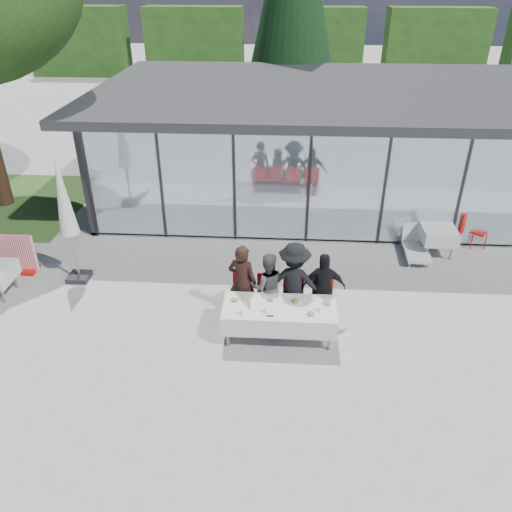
{
  "coord_description": "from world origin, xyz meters",
  "views": [
    {
      "loc": [
        0.42,
        -8.15,
        6.55
      ],
      "look_at": [
        -0.17,
        1.2,
        1.13
      ],
      "focal_mm": 35.0,
      "sensor_mm": 36.0,
      "label": 1
    }
  ],
  "objects_px": {
    "diner_chair_a": "(243,293)",
    "diner_b": "(267,286)",
    "plate_a": "(234,300)",
    "juice_bottle": "(249,303)",
    "spare_table_right": "(438,235)",
    "diner_chair_d": "(322,296)",
    "lounger": "(415,245)",
    "plate_d": "(327,304)",
    "diner_chair_c": "(293,295)",
    "market_umbrella": "(65,206)",
    "diner_chair_b": "(267,294)",
    "spare_chair_b": "(461,227)",
    "diner_a": "(242,282)",
    "dining_table": "(279,315)",
    "diner_d": "(323,288)",
    "plate_extra": "(311,314)",
    "spare_chair_a": "(476,227)",
    "folded_eyeglasses": "(270,316)",
    "diner_c": "(294,282)",
    "plate_b": "(270,299)"
  },
  "relations": [
    {
      "from": "diner_chair_a",
      "to": "diner_b",
      "type": "height_order",
      "value": "diner_b"
    },
    {
      "from": "diner_b",
      "to": "plate_a",
      "type": "height_order",
      "value": "diner_b"
    },
    {
      "from": "juice_bottle",
      "to": "spare_table_right",
      "type": "relative_size",
      "value": 0.18
    },
    {
      "from": "diner_chair_d",
      "to": "juice_bottle",
      "type": "bearing_deg",
      "value": -152.55
    },
    {
      "from": "lounger",
      "to": "plate_a",
      "type": "bearing_deg",
      "value": -141.16
    },
    {
      "from": "diner_chair_a",
      "to": "plate_d",
      "type": "height_order",
      "value": "diner_chair_a"
    },
    {
      "from": "diner_chair_c",
      "to": "spare_table_right",
      "type": "bearing_deg",
      "value": 38.02
    },
    {
      "from": "diner_chair_d",
      "to": "market_umbrella",
      "type": "xyz_separation_m",
      "value": [
        -5.77,
        1.13,
        1.4
      ]
    },
    {
      "from": "diner_chair_b",
      "to": "spare_chair_b",
      "type": "distance_m",
      "value": 6.16
    },
    {
      "from": "diner_a",
      "to": "dining_table",
      "type": "bearing_deg",
      "value": 156.06
    },
    {
      "from": "diner_d",
      "to": "market_umbrella",
      "type": "xyz_separation_m",
      "value": [
        -5.77,
        1.2,
        1.15
      ]
    },
    {
      "from": "diner_a",
      "to": "spare_table_right",
      "type": "distance_m",
      "value": 5.71
    },
    {
      "from": "diner_chair_a",
      "to": "plate_d",
      "type": "bearing_deg",
      "value": -19.91
    },
    {
      "from": "plate_extra",
      "to": "lounger",
      "type": "height_order",
      "value": "plate_extra"
    },
    {
      "from": "diner_chair_c",
      "to": "spare_chair_a",
      "type": "distance_m",
      "value": 6.01
    },
    {
      "from": "diner_b",
      "to": "diner_d",
      "type": "height_order",
      "value": "diner_d"
    },
    {
      "from": "diner_d",
      "to": "diner_chair_d",
      "type": "distance_m",
      "value": 0.26
    },
    {
      "from": "folded_eyeglasses",
      "to": "spare_table_right",
      "type": "relative_size",
      "value": 0.16
    },
    {
      "from": "dining_table",
      "to": "diner_chair_a",
      "type": "xyz_separation_m",
      "value": [
        -0.79,
        0.75,
        -0.0
      ]
    },
    {
      "from": "dining_table",
      "to": "lounger",
      "type": "xyz_separation_m",
      "value": [
        3.5,
        3.67,
        -0.28
      ]
    },
    {
      "from": "plate_extra",
      "to": "lounger",
      "type": "relative_size",
      "value": 0.17
    },
    {
      "from": "spare_table_right",
      "to": "spare_chair_a",
      "type": "distance_m",
      "value": 1.25
    },
    {
      "from": "dining_table",
      "to": "folded_eyeglasses",
      "type": "bearing_deg",
      "value": -118.13
    },
    {
      "from": "dining_table",
      "to": "juice_bottle",
      "type": "relative_size",
      "value": 14.25
    },
    {
      "from": "diner_chair_c",
      "to": "market_umbrella",
      "type": "distance_m",
      "value": 5.46
    },
    {
      "from": "diner_chair_c",
      "to": "plate_extra",
      "type": "height_order",
      "value": "diner_chair_c"
    },
    {
      "from": "spare_table_right",
      "to": "diner_b",
      "type": "bearing_deg",
      "value": -145.08
    },
    {
      "from": "diner_b",
      "to": "plate_d",
      "type": "relative_size",
      "value": 6.64
    },
    {
      "from": "diner_c",
      "to": "diner_d",
      "type": "xyz_separation_m",
      "value": [
        0.62,
        0.0,
        -0.11
      ]
    },
    {
      "from": "juice_bottle",
      "to": "folded_eyeglasses",
      "type": "relative_size",
      "value": 1.13
    },
    {
      "from": "diner_b",
      "to": "diner_c",
      "type": "height_order",
      "value": "diner_c"
    },
    {
      "from": "diner_chair_b",
      "to": "spare_chair_b",
      "type": "height_order",
      "value": "same"
    },
    {
      "from": "diner_chair_a",
      "to": "diner_d",
      "type": "xyz_separation_m",
      "value": [
        1.69,
        -0.07,
        0.25
      ]
    },
    {
      "from": "juice_bottle",
      "to": "dining_table",
      "type": "bearing_deg",
      "value": 2.94
    },
    {
      "from": "diner_chair_b",
      "to": "diner_chair_d",
      "type": "bearing_deg",
      "value": 0.0
    },
    {
      "from": "folded_eyeglasses",
      "to": "diner_d",
      "type": "bearing_deg",
      "value": 43.21
    },
    {
      "from": "folded_eyeglasses",
      "to": "spare_chair_a",
      "type": "bearing_deg",
      "value": 40.56
    },
    {
      "from": "spare_chair_a",
      "to": "market_umbrella",
      "type": "xyz_separation_m",
      "value": [
        -10.04,
        -2.36,
        1.4
      ]
    },
    {
      "from": "diner_b",
      "to": "plate_extra",
      "type": "xyz_separation_m",
      "value": [
        0.88,
        -0.93,
        0.01
      ]
    },
    {
      "from": "diner_d",
      "to": "diner_c",
      "type": "bearing_deg",
      "value": -3.19
    },
    {
      "from": "diner_a",
      "to": "folded_eyeglasses",
      "type": "bearing_deg",
      "value": 138.14
    },
    {
      "from": "spare_chair_a",
      "to": "diner_c",
      "type": "bearing_deg",
      "value": -143.89
    },
    {
      "from": "spare_chair_a",
      "to": "spare_chair_b",
      "type": "xyz_separation_m",
      "value": [
        -0.38,
        0.01,
        0.0
      ]
    },
    {
      "from": "diner_chair_b",
      "to": "plate_b",
      "type": "relative_size",
      "value": 4.21
    },
    {
      "from": "plate_extra",
      "to": "market_umbrella",
      "type": "relative_size",
      "value": 0.08
    },
    {
      "from": "diner_chair_a",
      "to": "diner_c",
      "type": "distance_m",
      "value": 1.13
    },
    {
      "from": "diner_a",
      "to": "diner_chair_b",
      "type": "height_order",
      "value": "diner_a"
    },
    {
      "from": "diner_c",
      "to": "market_umbrella",
      "type": "height_order",
      "value": "market_umbrella"
    },
    {
      "from": "diner_b",
      "to": "diner_chair_b",
      "type": "bearing_deg",
      "value": -98.58
    },
    {
      "from": "diner_a",
      "to": "market_umbrella",
      "type": "height_order",
      "value": "market_umbrella"
    }
  ]
}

